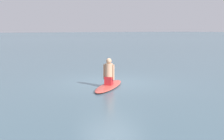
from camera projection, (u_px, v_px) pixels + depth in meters
name	position (u px, v px, depth m)	size (l,w,h in m)	color
ground_plane	(112.00, 83.00, 13.36)	(400.00, 400.00, 0.00)	slate
surfboard	(109.00, 86.00, 12.28)	(2.95, 0.67, 0.11)	#D84C3F
person_paddler	(109.00, 73.00, 12.21)	(0.44, 0.45, 1.05)	#A51E23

